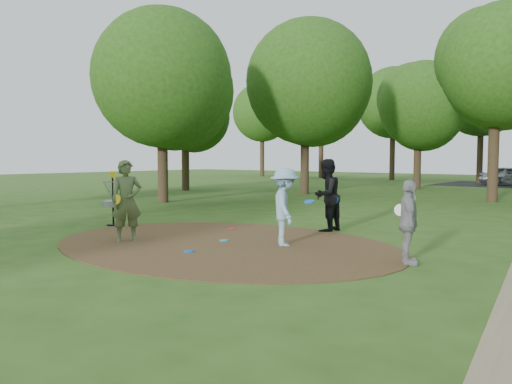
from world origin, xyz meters
The scene contains 12 objects.
ground centered at (0.00, 0.00, 0.00)m, with size 100.00×100.00×0.00m, color #2D5119.
dirt_clearing centered at (0.00, 0.00, 0.01)m, with size 8.40×8.40×0.02m, color #47301C.
player_observer_with_disc centered at (-1.92, -1.14, 0.94)m, with size 0.73×0.82×1.88m.
player_throwing_with_disc centered at (1.24, 0.67, 0.86)m, with size 1.30×1.25×1.72m.
player_walking_with_disc centered at (0.83, 3.09, 0.95)m, with size 0.72×0.92×1.89m.
player_waiting_with_disc centered at (4.07, 0.53, 0.77)m, with size 0.76×0.97×1.54m.
disc_ground_cyan centered at (-0.18, 0.25, 0.03)m, with size 0.22×0.22×0.02m, color #1A94D0.
disc_ground_blue centered at (0.16, -1.17, 0.03)m, with size 0.22×0.22×0.02m, color blue.
disc_ground_red centered at (-1.26, 1.72, 0.03)m, with size 0.22×0.22×0.02m, color red.
car_left centered at (-0.41, 29.69, 0.66)m, with size 1.56×3.87×1.32m, color #A3A4AB.
disc_golf_basket centered at (-4.50, 0.30, 0.87)m, with size 0.63×0.63×1.54m.
tree_ring centered at (2.01, 10.09, 5.31)m, with size 37.47×46.05×9.67m.
Camera 1 is at (7.52, -8.14, 1.94)m, focal length 35.00 mm.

